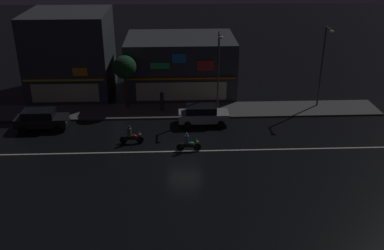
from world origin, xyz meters
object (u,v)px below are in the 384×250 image
(pedestrian_on_sidewalk, at_px, (162,101))
(traffic_cone, at_px, (193,118))
(parked_car_near_kerb, at_px, (41,119))
(motorcycle_following, at_px, (188,143))
(streetlamp_mid, at_px, (323,61))
(parked_car_trailing, at_px, (203,114))
(streetlamp_west, at_px, (219,67))
(motorcycle_opposite_lane, at_px, (131,136))

(pedestrian_on_sidewalk, bearing_deg, traffic_cone, 32.35)
(parked_car_near_kerb, bearing_deg, motorcycle_following, -20.76)
(streetlamp_mid, bearing_deg, pedestrian_on_sidewalk, -178.32)
(parked_car_near_kerb, height_order, parked_car_trailing, same)
(pedestrian_on_sidewalk, xyz_separation_m, motorcycle_following, (2.12, -7.91, -0.41))
(streetlamp_west, bearing_deg, motorcycle_following, -112.32)
(motorcycle_opposite_lane, distance_m, traffic_cone, 6.62)
(streetlamp_west, xyz_separation_m, motorcycle_following, (-2.93, -7.15, -3.84))
(pedestrian_on_sidewalk, height_order, motorcycle_opposite_lane, pedestrian_on_sidewalk)
(pedestrian_on_sidewalk, bearing_deg, parked_car_trailing, 32.26)
(streetlamp_mid, distance_m, parked_car_trailing, 12.16)
(pedestrian_on_sidewalk, distance_m, motorcycle_following, 8.20)
(streetlamp_mid, xyz_separation_m, parked_car_near_kerb, (-24.80, -3.70, -3.68))
(parked_car_trailing, distance_m, traffic_cone, 1.20)
(pedestrian_on_sidewalk, bearing_deg, motorcycle_following, -3.86)
(parked_car_near_kerb, height_order, traffic_cone, parked_car_near_kerb)
(parked_car_near_kerb, height_order, motorcycle_following, parked_car_near_kerb)
(streetlamp_mid, distance_m, parked_car_near_kerb, 25.34)
(traffic_cone, bearing_deg, parked_car_trailing, -39.16)
(streetlamp_mid, height_order, parked_car_near_kerb, streetlamp_mid)
(streetlamp_west, xyz_separation_m, traffic_cone, (-2.28, -1.46, -4.20))
(parked_car_trailing, bearing_deg, traffic_cone, 140.84)
(streetlamp_mid, relative_size, traffic_cone, 13.66)
(streetlamp_west, bearing_deg, parked_car_trailing, -124.87)
(streetlamp_west, relative_size, parked_car_near_kerb, 1.72)
(motorcycle_opposite_lane, bearing_deg, streetlamp_west, 36.59)
(parked_car_trailing, height_order, traffic_cone, parked_car_trailing)
(streetlamp_west, relative_size, motorcycle_opposite_lane, 3.88)
(motorcycle_following, distance_m, motorcycle_opposite_lane, 4.70)
(motorcycle_following, relative_size, traffic_cone, 3.45)
(streetlamp_west, relative_size, streetlamp_mid, 0.98)
(parked_car_near_kerb, xyz_separation_m, motorcycle_opposite_lane, (7.78, -3.15, -0.24))
(streetlamp_mid, relative_size, pedestrian_on_sidewalk, 3.91)
(streetlamp_west, xyz_separation_m, parked_car_near_kerb, (-15.17, -2.51, -3.60))
(pedestrian_on_sidewalk, height_order, parked_car_trailing, pedestrian_on_sidewalk)
(parked_car_trailing, bearing_deg, pedestrian_on_sidewalk, 141.12)
(parked_car_near_kerb, bearing_deg, streetlamp_west, 9.39)
(motorcycle_following, xyz_separation_m, traffic_cone, (0.65, 5.68, -0.36))
(streetlamp_mid, xyz_separation_m, motorcycle_opposite_lane, (-17.02, -6.85, -3.91))
(parked_car_trailing, bearing_deg, motorcycle_opposite_lane, -149.12)
(motorcycle_opposite_lane, bearing_deg, parked_car_near_kerb, 157.14)
(pedestrian_on_sidewalk, relative_size, traffic_cone, 3.49)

